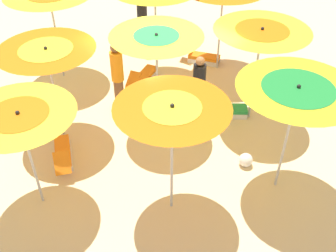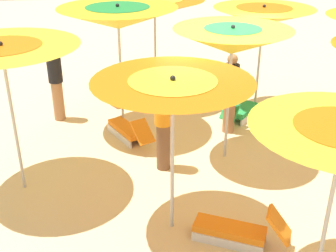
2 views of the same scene
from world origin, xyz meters
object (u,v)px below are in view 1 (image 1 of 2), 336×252
beach_umbrella_6 (20,122)px  beachgoer_0 (199,87)px  beach_umbrella_3 (172,115)px  beach_umbrella_7 (47,57)px  beachgoer_1 (142,21)px  lounger_3 (225,108)px  lounger_1 (201,55)px  beachgoer_2 (118,76)px  beach_umbrella_4 (157,45)px  lounger_0 (63,154)px  beach_umbrella_1 (261,37)px  beach_umbrella_0 (296,96)px  lounger_2 (143,77)px  beach_ball (246,160)px  beach_umbrella_8 (50,0)px

beach_umbrella_6 → beachgoer_0: (0.07, -4.21, -1.12)m
beach_umbrella_3 → beach_umbrella_7: 3.35m
beachgoer_1 → lounger_3: bearing=-56.6°
lounger_1 → beachgoer_2: bearing=-115.2°
beach_umbrella_4 → lounger_3: (-0.71, -1.54, -1.96)m
beach_umbrella_7 → lounger_0: 2.06m
beach_umbrella_7 → beachgoer_0: size_ratio=1.38×
beach_umbrella_7 → lounger_3: (-1.92, -3.44, -1.82)m
beach_umbrella_3 → beach_umbrella_4: (2.09, -1.34, -0.05)m
beach_umbrella_6 → beachgoer_2: size_ratio=1.19×
beach_umbrella_1 → lounger_3: (0.44, 0.42, -1.94)m
beach_umbrella_7 → beach_umbrella_0: bearing=-148.9°
lounger_0 → beachgoer_2: beachgoer_2 is taller
lounger_1 → lounger_2: lounger_1 is taller
beachgoer_0 → beachgoer_2: bearing=70.0°
beach_umbrella_3 → lounger_2: beach_umbrella_3 is taller
beach_umbrella_1 → beach_umbrella_3: size_ratio=0.98×
beachgoer_0 → beach_ball: bearing=-163.1°
beach_umbrella_8 → beachgoer_2: beach_umbrella_8 is taller
beach_umbrella_3 → beachgoer_2: (3.27, -1.04, -1.25)m
beach_umbrella_0 → beach_ball: size_ratio=8.16×
beach_umbrella_4 → beach_umbrella_0: bearing=-167.7°
beach_umbrella_7 → lounger_1: beach_umbrella_7 is taller
beach_umbrella_4 → beach_umbrella_1: bearing=-120.2°
beach_umbrella_6 → lounger_2: (2.13, -4.08, -1.78)m
beach_umbrella_1 → lounger_0: size_ratio=1.83×
beach_umbrella_6 → lounger_3: beach_umbrella_6 is taller
beach_umbrella_4 → beachgoer_2: 1.71m
beach_umbrella_3 → beach_ball: beach_umbrella_3 is taller
beach_umbrella_0 → beach_umbrella_4: 3.10m
beach_umbrella_6 → beachgoer_1: 6.40m
beachgoer_0 → beachgoer_1: 3.67m
beach_umbrella_3 → beachgoer_0: beach_umbrella_3 is taller
beach_umbrella_7 → beachgoer_2: size_ratio=1.24×
beach_umbrella_4 → lounger_2: size_ratio=1.77×
lounger_3 → beachgoer_0: beachgoer_0 is taller
beach_umbrella_1 → lounger_2: 3.67m
beach_umbrella_8 → beachgoer_0: bearing=-156.5°
lounger_3 → beachgoer_1: 4.04m
beach_umbrella_4 → lounger_3: 2.60m
beach_umbrella_1 → beach_umbrella_8: bearing=29.3°
beach_umbrella_4 → lounger_2: beach_umbrella_4 is taller
beach_umbrella_0 → beach_umbrella_6: (2.66, 3.86, -0.22)m
beach_umbrella_6 → beach_ball: (-1.88, -3.81, -1.83)m
beach_umbrella_0 → lounger_1: bearing=-25.9°
beach_umbrella_0 → beach_umbrella_8: 6.67m
beach_umbrella_1 → beachgoer_1: size_ratio=1.28×
beach_umbrella_8 → beachgoer_0: size_ratio=1.48×
beachgoer_2 → beachgoer_0: bearing=-171.5°
beach_umbrella_8 → beachgoer_2: 2.67m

